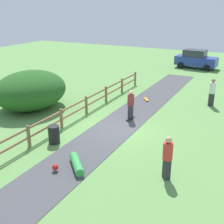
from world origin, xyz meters
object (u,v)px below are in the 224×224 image
Objects in this scene: skater_riding at (131,103)px; trash_bin at (54,135)px; bystander_white at (212,91)px; bystander_red at (168,156)px; skateboard_loose at (146,99)px; parked_car_blue at (196,59)px; bush_large at (31,90)px; skater_fallen at (75,164)px.

trash_bin is at bearing -114.58° from skater_riding.
bystander_red is at bearing -90.06° from bystander_white.
trash_bin is 8.54m from skateboard_loose.
bystander_white is 0.43× the size of parked_car_blue.
bush_large is 6.63m from skater_riding.
bystander_white is (5.83, 9.23, 0.59)m from trash_bin.
trash_bin is 10.94m from bystander_white.
bush_large is at bearing -140.97° from skateboard_loose.
skateboard_loose is at bearing 115.54° from bystander_red.
trash_bin is at bearing 175.04° from bystander_red.
bystander_red is at bearing -53.27° from skater_riding.
bush_large reaches higher than parked_car_blue.
bush_large is at bearing -150.83° from bystander_white.
skater_fallen is 0.33× the size of parked_car_blue.
bystander_red reaches higher than skater_fallen.
bystander_white is (4.26, 0.85, 0.95)m from skateboard_loose.
parked_car_blue reaches higher than skater_fallen.
skater_fallen is 1.86× the size of skateboard_loose.
trash_bin is at bearing -95.96° from parked_car_blue.
bush_large is 1.16× the size of parked_car_blue.
bystander_red reaches higher than trash_bin.
bystander_red is (10.30, -3.99, -0.23)m from bush_large.
parked_car_blue is at bearing 69.19° from bush_large.
skater_fallen is (2.24, -1.54, -0.25)m from trash_bin.
trash_bin is at bearing 145.51° from skater_fallen.
bystander_white is at bearing -72.94° from parked_car_blue.
skater_riding reaches higher than trash_bin.
skater_riding is at bearing 9.00° from bush_large.
bystander_white is (10.31, 5.75, -0.18)m from bush_large.
trash_bin reaches higher than skateboard_loose.
parked_car_blue is at bearing 84.04° from trash_bin.
skater_fallen is 9.95m from skateboard_loose.
bush_large is at bearing 143.22° from skater_fallen.
bystander_red is at bearing 16.18° from skater_fallen.
bystander_white is at bearing 89.94° from bystander_red.
skater_riding is 1.00× the size of bystander_red.
bush_large is 8.45m from skater_fallen.
bystander_white reaches higher than bystander_red.
bystander_white is (3.58, 10.78, 0.84)m from skater_fallen.
bush_large reaches higher than trash_bin.
skater_riding is at bearing -128.57° from bystander_white.
skater_fallen reaches higher than skateboard_loose.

